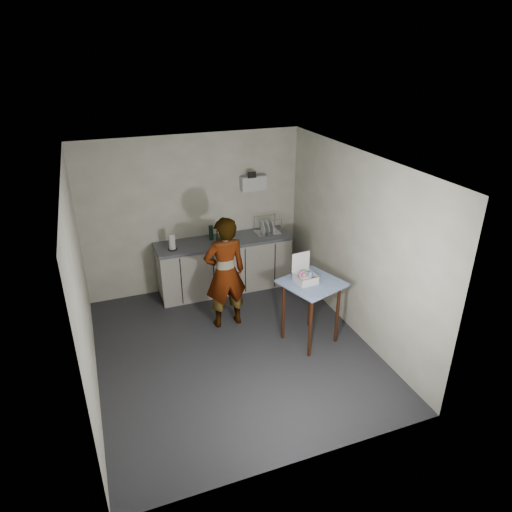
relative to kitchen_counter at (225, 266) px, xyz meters
name	(u,v)px	position (x,y,z in m)	size (l,w,h in m)	color
ground	(234,349)	(-0.40, -1.70, -0.43)	(4.00, 4.00, 0.00)	#2B2A30
wall_back	(194,215)	(-0.40, 0.29, 0.87)	(3.60, 0.02, 2.60)	#B9B6A2
wall_right	(355,245)	(1.39, -1.70, 0.87)	(0.02, 4.00, 2.60)	#B9B6A2
wall_left	(82,290)	(-2.19, -1.70, 0.87)	(0.02, 4.00, 2.60)	#B9B6A2
ceiling	(229,164)	(-0.40, -1.70, 2.17)	(3.60, 4.00, 0.01)	white
kitchen_counter	(225,266)	(0.00, 0.00, 0.00)	(2.24, 0.62, 0.91)	black
wall_shelf	(253,183)	(0.60, 0.22, 1.32)	(0.42, 0.18, 0.37)	silver
side_table	(312,290)	(0.68, -1.85, 0.38)	(0.91, 0.91, 0.93)	#3E1B0E
standing_man	(225,273)	(-0.30, -1.04, 0.42)	(0.62, 0.41, 1.70)	#B2A593
soap_bottle	(219,234)	(-0.08, -0.05, 0.62)	(0.11, 0.11, 0.28)	black
soda_can	(223,237)	(-0.01, -0.01, 0.55)	(0.07, 0.07, 0.13)	red
dark_bottle	(211,233)	(-0.19, 0.08, 0.61)	(0.07, 0.07, 0.25)	black
paper_towel	(172,242)	(-0.86, -0.09, 0.61)	(0.15, 0.15, 0.26)	black
dish_rack	(267,230)	(0.77, 0.00, 0.55)	(0.41, 0.31, 0.29)	silver
bakery_box	(305,276)	(0.59, -1.80, 0.59)	(0.29, 0.30, 0.38)	silver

